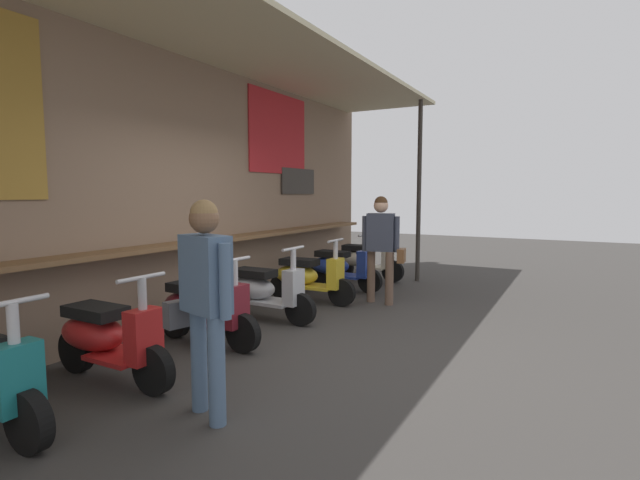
{
  "coord_description": "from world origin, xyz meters",
  "views": [
    {
      "loc": [
        -4.32,
        -2.46,
        1.62
      ],
      "look_at": [
        1.76,
        0.88,
        0.94
      ],
      "focal_mm": 26.67,
      "sensor_mm": 36.0,
      "label": 1
    }
  ],
  "objects": [
    {
      "name": "ground_plane",
      "position": [
        0.0,
        0.0,
        0.0
      ],
      "size": [
        28.08,
        28.08,
        0.0
      ],
      "primitive_type": "plane",
      "color": "#383533"
    },
    {
      "name": "market_stall_facade",
      "position": [
        0.0,
        1.9,
        1.88
      ],
      "size": [
        10.03,
        2.09,
        3.42
      ],
      "color": "#7F6651",
      "rests_on": "ground_plane"
    },
    {
      "name": "scooter_red",
      "position": [
        -1.71,
        1.08,
        0.39
      ],
      "size": [
        0.46,
        1.4,
        0.97
      ],
      "rotation": [
        0.0,
        0.0,
        -1.58
      ],
      "color": "red",
      "rests_on": "ground_plane"
    },
    {
      "name": "scooter_maroon",
      "position": [
        -0.53,
        1.08,
        0.39
      ],
      "size": [
        0.47,
        1.4,
        0.97
      ],
      "rotation": [
        0.0,
        0.0,
        -1.62
      ],
      "color": "maroon",
      "rests_on": "ground_plane"
    },
    {
      "name": "scooter_silver",
      "position": [
        0.57,
        1.08,
        0.39
      ],
      "size": [
        0.46,
        1.4,
        0.97
      ],
      "rotation": [
        0.0,
        0.0,
        -1.57
      ],
      "color": "#B2B5BA",
      "rests_on": "ground_plane"
    },
    {
      "name": "scooter_yellow",
      "position": [
        1.71,
        1.08,
        0.39
      ],
      "size": [
        0.46,
        1.4,
        0.97
      ],
      "rotation": [
        0.0,
        0.0,
        -1.55
      ],
      "color": "gold",
      "rests_on": "ground_plane"
    },
    {
      "name": "scooter_blue",
      "position": [
        2.78,
        1.08,
        0.39
      ],
      "size": [
        0.46,
        1.4,
        0.97
      ],
      "rotation": [
        0.0,
        0.0,
        -1.6
      ],
      "color": "#233D9E",
      "rests_on": "ground_plane"
    },
    {
      "name": "scooter_cream",
      "position": [
        3.83,
        1.08,
        0.39
      ],
      "size": [
        0.46,
        1.4,
        0.97
      ],
      "rotation": [
        0.0,
        0.0,
        -1.56
      ],
      "color": "beige",
      "rests_on": "ground_plane"
    },
    {
      "name": "shopper_with_handbag",
      "position": [
        2.17,
        0.08,
        0.95
      ],
      "size": [
        0.36,
        0.64,
        1.58
      ],
      "rotation": [
        0.0,
        0.0,
        0.21
      ],
      "color": "brown",
      "rests_on": "ground_plane"
    },
    {
      "name": "shopper_browsing",
      "position": [
        -1.8,
        -0.14,
        0.95
      ],
      "size": [
        0.34,
        0.65,
        1.58
      ],
      "rotation": [
        0.0,
        0.0,
        2.88
      ],
      "color": "slate",
      "rests_on": "ground_plane"
    }
  ]
}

